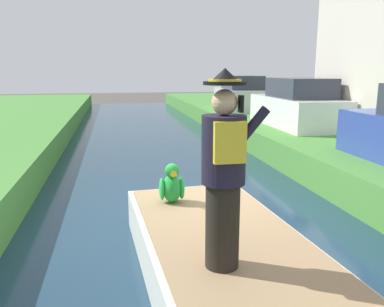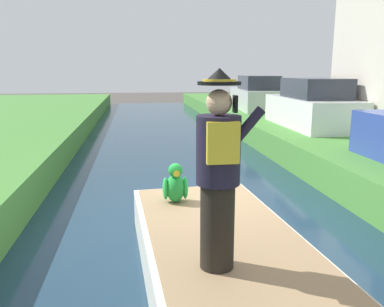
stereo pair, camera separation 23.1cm
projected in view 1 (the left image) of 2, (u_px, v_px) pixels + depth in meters
ground_plane at (193, 229)px, 6.40m from camera, size 80.00×80.00×0.00m
canal_water at (193, 226)px, 6.39m from camera, size 5.50×48.00×0.10m
boat at (226, 260)px, 4.50m from camera, size 2.04×4.30×0.61m
person_pirate at (224, 172)px, 3.55m from camera, size 0.61×0.42×1.85m
parrot_plush at (172, 186)px, 5.49m from camera, size 0.36×0.35×0.57m
parked_car_white at (297, 106)px, 12.37m from camera, size 1.80×4.04×1.50m
parked_car_silver at (241, 95)px, 17.75m from camera, size 1.96×4.10×1.50m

